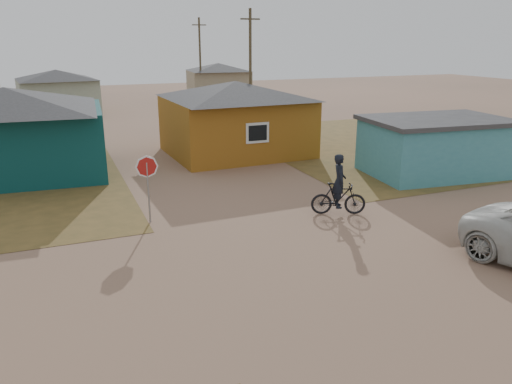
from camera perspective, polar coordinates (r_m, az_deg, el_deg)
ground at (r=14.34m, az=7.70°, el=-7.89°), size 120.00×120.00×0.00m
grass_ne at (r=32.36m, az=17.99°, el=5.57°), size 20.00×18.00×0.00m
house_teal at (r=25.09m, az=-26.35°, el=6.25°), size 8.93×7.08×4.00m
house_yellow at (r=27.10m, az=-2.30°, el=8.57°), size 7.72×6.76×3.90m
shed_turquoise at (r=24.41m, az=19.81°, el=4.97°), size 6.71×4.93×2.60m
house_pale_west at (r=45.40m, az=-21.71°, el=10.67°), size 7.04×6.15×3.60m
house_beige_east at (r=53.99m, az=-4.31°, el=12.65°), size 6.95×6.05×3.60m
utility_pole_near at (r=35.75m, az=-0.65°, el=14.09°), size 1.40×0.20×8.00m
utility_pole_far at (r=51.22m, az=-6.40°, el=14.91°), size 1.40×0.20×8.00m
stop_sign at (r=17.02m, az=-12.33°, el=2.10°), size 0.71×0.35×2.34m
cyclist at (r=17.90m, az=9.43°, el=-0.08°), size 2.01×1.26×2.20m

